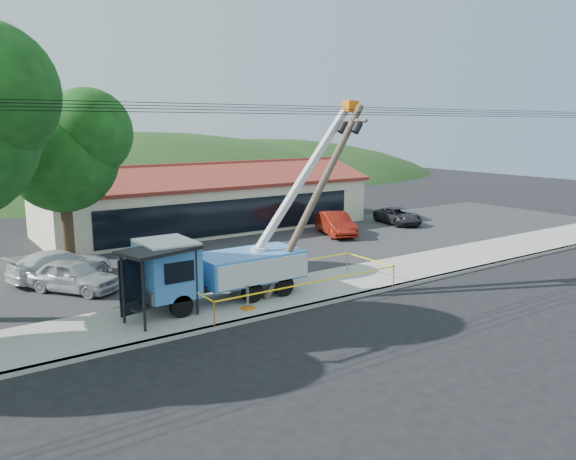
# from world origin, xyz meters

# --- Properties ---
(ground) EXTENTS (120.00, 120.00, 0.00)m
(ground) POSITION_xyz_m (0.00, 0.00, 0.00)
(ground) COLOR black
(ground) RESTS_ON ground
(curb) EXTENTS (60.00, 0.25, 0.15)m
(curb) POSITION_xyz_m (0.00, 2.10, 0.07)
(curb) COLOR gray
(curb) RESTS_ON ground
(sidewalk) EXTENTS (60.00, 4.00, 0.15)m
(sidewalk) POSITION_xyz_m (0.00, 4.00, 0.07)
(sidewalk) COLOR gray
(sidewalk) RESTS_ON ground
(parking_lot) EXTENTS (60.00, 12.00, 0.10)m
(parking_lot) POSITION_xyz_m (0.00, 12.00, 0.05)
(parking_lot) COLOR #28282B
(parking_lot) RESTS_ON ground
(strip_mall) EXTENTS (22.50, 8.53, 4.67)m
(strip_mall) POSITION_xyz_m (4.00, 19.98, 1.88)
(strip_mall) COLOR beige
(strip_mall) RESTS_ON ground
(tree_lot) EXTENTS (6.30, 5.60, 8.94)m
(tree_lot) POSITION_xyz_m (-7.00, 13.00, 6.21)
(tree_lot) COLOR #332316
(tree_lot) RESTS_ON ground
(hill_center) EXTENTS (89.60, 64.00, 32.00)m
(hill_center) POSITION_xyz_m (10.00, 55.00, 0.00)
(hill_center) COLOR #1E3914
(hill_center) RESTS_ON ground
(hill_east) EXTENTS (72.80, 52.00, 26.00)m
(hill_east) POSITION_xyz_m (30.00, 55.00, 0.00)
(hill_east) COLOR #1E3914
(hill_east) RESTS_ON ground
(utility_truck) EXTENTS (10.27, 3.70, 8.12)m
(utility_truck) POSITION_xyz_m (-3.16, 4.64, 1.62)
(utility_truck) COLOR black
(utility_truck) RESTS_ON ground
(leaning_pole) EXTENTS (5.26, 1.72, 8.04)m
(leaning_pole) POSITION_xyz_m (1.26, 3.77, 4.50)
(leaning_pole) COLOR brown
(leaning_pole) RESTS_ON ground
(bus_shelter) EXTENTS (3.09, 2.33, 2.66)m
(bus_shelter) POSITION_xyz_m (-6.05, 4.03, 2.11)
(bus_shelter) COLOR black
(bus_shelter) RESTS_ON ground
(caution_tape) EXTENTS (8.98, 3.21, 0.93)m
(caution_tape) POSITION_xyz_m (-0.25, 3.70, 0.83)
(caution_tape) COLOR orange
(caution_tape) RESTS_ON ground
(car_silver) EXTENTS (3.77, 4.29, 1.40)m
(car_silver) POSITION_xyz_m (-7.73, 9.45, 0.00)
(car_silver) COLOR #B8BCC0
(car_silver) RESTS_ON ground
(car_red) EXTENTS (3.02, 4.76, 1.48)m
(car_red) POSITION_xyz_m (9.67, 12.84, 0.00)
(car_red) COLOR maroon
(car_red) RESTS_ON ground
(car_white) EXTENTS (5.07, 3.02, 1.38)m
(car_white) POSITION_xyz_m (-7.68, 11.86, 0.00)
(car_white) COLOR silver
(car_white) RESTS_ON ground
(car_dark) EXTENTS (2.74, 4.50, 1.17)m
(car_dark) POSITION_xyz_m (16.00, 13.43, 0.00)
(car_dark) COLOR #232227
(car_dark) RESTS_ON ground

